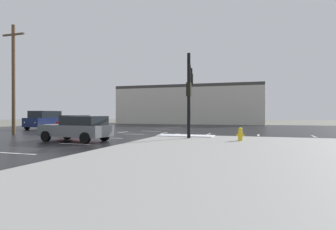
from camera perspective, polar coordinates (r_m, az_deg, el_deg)
name	(u,v)px	position (r m, az deg, el deg)	size (l,w,h in m)	color
ground_plane	(143,133)	(25.63, -5.13, -3.63)	(120.00, 120.00, 0.00)	slate
road_asphalt	(143,133)	(25.63, -5.13, -3.61)	(44.00, 44.00, 0.02)	black
sidewalk_corner	(316,159)	(11.88, 27.91, -7.87)	(18.00, 18.00, 0.14)	#9E9E99
snow_strip_curbside	(186,136)	(20.24, 3.59, -4.19)	(4.00, 1.60, 0.06)	white
lane_markings	(150,134)	(23.90, -3.75, -3.86)	(36.15, 36.15, 0.01)	silver
traffic_signal_mast	(190,83)	(20.41, 4.41, 6.46)	(1.48, 6.37, 5.58)	black
fire_hydrant	(240,134)	(17.27, 14.46, -3.75)	(0.48, 0.26, 0.79)	gold
strip_building_background	(190,105)	(48.98, 4.47, 2.04)	(24.54, 8.00, 6.52)	beige
suv_navy	(45,120)	(34.03, -23.66, -0.85)	(2.41, 4.93, 2.03)	#141E47
sedan_red	(78,123)	(27.64, -17.81, -1.59)	(2.26, 4.63, 1.58)	#B21919
sedan_grey	(78,128)	(18.30, -17.85, -2.53)	(4.68, 2.43, 1.58)	slate
utility_pole_mid	(13,77)	(26.90, -28.87, 6.74)	(2.20, 0.28, 9.15)	brown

